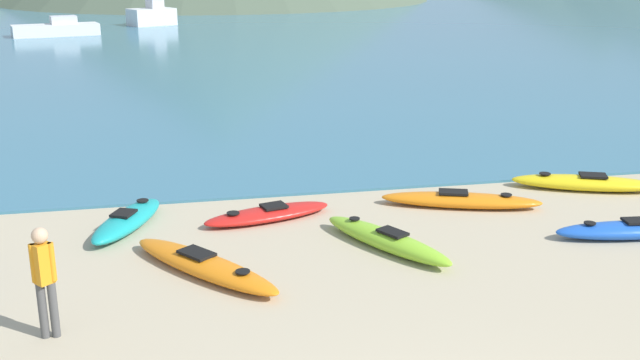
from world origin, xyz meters
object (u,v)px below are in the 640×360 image
kayak_on_sand_7 (585,183)px  kayak_on_sand_8 (204,265)px  kayak_on_sand_0 (461,200)px  person_near_foreground (44,275)px  kayak_on_sand_3 (127,220)px  kayak_on_sand_9 (629,230)px  moored_boat_2 (152,15)px  kayak_on_sand_4 (268,214)px  moored_boat_1 (57,29)px  kayak_on_sand_5 (386,240)px

kayak_on_sand_7 → kayak_on_sand_8: bearing=-161.4°
kayak_on_sand_0 → person_near_foreground: 9.19m
person_near_foreground → kayak_on_sand_3: bearing=78.0°
kayak_on_sand_9 → person_near_foreground: person_near_foreground is taller
person_near_foreground → moored_boat_2: moored_boat_2 is taller
kayak_on_sand_4 → kayak_on_sand_8: (-1.47, -2.51, 0.02)m
kayak_on_sand_3 → moored_boat_2: bearing=89.8°
kayak_on_sand_0 → kayak_on_sand_9: kayak_on_sand_9 is taller
kayak_on_sand_3 → kayak_on_sand_7: bearing=2.8°
kayak_on_sand_4 → kayak_on_sand_0: bearing=-0.5°
kayak_on_sand_9 → person_near_foreground: (-10.62, -1.86, 0.81)m
person_near_foreground → moored_boat_2: bearing=88.8°
kayak_on_sand_3 → kayak_on_sand_8: bearing=-61.4°
kayak_on_sand_4 → person_near_foreground: (-3.80, -4.33, 0.84)m
kayak_on_sand_0 → kayak_on_sand_3: 7.16m
kayak_on_sand_7 → moored_boat_1: bearing=113.6°
person_near_foreground → moored_boat_1: 43.12m
kayak_on_sand_5 → kayak_on_sand_0: bearing=40.9°
kayak_on_sand_7 → person_near_foreground: bearing=-156.9°
moored_boat_2 → moored_boat_1: bearing=-134.0°
kayak_on_sand_4 → moored_boat_2: 44.99m
kayak_on_sand_0 → person_near_foreground: person_near_foreground is taller
moored_boat_1 → moored_boat_2: (6.19, 6.42, 0.30)m
kayak_on_sand_9 → moored_boat_1: (-15.74, 40.95, 0.34)m
kayak_on_sand_4 → kayak_on_sand_9: bearing=-19.9°
kayak_on_sand_3 → person_near_foreground: (-0.93, -4.38, 0.79)m
kayak_on_sand_7 → moored_boat_1: moored_boat_1 is taller
kayak_on_sand_3 → kayak_on_sand_5: kayak_on_sand_3 is taller
kayak_on_sand_3 → person_near_foreground: 4.54m
kayak_on_sand_3 → kayak_on_sand_7: (10.51, 0.51, -0.01)m
kayak_on_sand_3 → kayak_on_sand_5: size_ratio=0.88×
kayak_on_sand_0 → moored_boat_1: bearing=108.9°
kayak_on_sand_0 → kayak_on_sand_9: bearing=-43.9°
person_near_foreground → kayak_on_sand_8: bearing=38.1°
kayak_on_sand_8 → kayak_on_sand_9: (8.30, 0.03, 0.01)m
moored_boat_2 → kayak_on_sand_5: bearing=-84.3°
kayak_on_sand_5 → moored_boat_2: (-4.71, 46.94, 0.63)m
kayak_on_sand_3 → moored_boat_2: (0.14, 44.85, 0.63)m
person_near_foreground → moored_boat_1: (-5.13, 42.81, -0.47)m
kayak_on_sand_7 → person_near_foreground: 12.46m
kayak_on_sand_3 → kayak_on_sand_8: kayak_on_sand_3 is taller
kayak_on_sand_4 → kayak_on_sand_8: bearing=-120.4°
kayak_on_sand_7 → kayak_on_sand_9: kayak_on_sand_7 is taller
kayak_on_sand_7 → kayak_on_sand_9: bearing=-105.1°
kayak_on_sand_5 → kayak_on_sand_8: (-3.45, -0.46, -0.02)m
kayak_on_sand_7 → moored_boat_2: 45.54m
moored_boat_2 → kayak_on_sand_8: bearing=-88.5°
kayak_on_sand_0 → kayak_on_sand_7: 3.40m
kayak_on_sand_7 → kayak_on_sand_8: (-9.11, -3.06, -0.01)m
kayak_on_sand_0 → kayak_on_sand_4: bearing=179.5°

